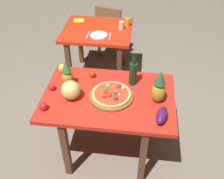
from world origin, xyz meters
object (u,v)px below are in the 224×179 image
wine_bottle (133,73)px  drinking_glass_juice (127,22)px  melon (71,90)px  bell_pepper (63,68)px  dinner_plate (99,35)px  fork_utensil (88,35)px  tomato_by_bottle (92,74)px  pineapple_right (159,88)px  pizza (112,94)px  tomato_near_board (43,106)px  knife_utensil (110,36)px  drinking_glass_water (121,25)px  tomato_at_corner (52,87)px  eggplant (162,115)px  background_table (97,38)px  dining_chair (111,28)px  pineapple_left (67,74)px  pizza_board (111,96)px

wine_bottle → drinking_glass_juice: 1.24m
melon → bell_pepper: size_ratio=1.86×
dinner_plate → fork_utensil: size_ratio=1.22×
tomato_by_bottle → dinner_plate: tomato_by_bottle is taller
pineapple_right → bell_pepper: 1.02m
fork_utensil → melon: bearing=-85.9°
pizza → tomato_near_board: bearing=-157.7°
pizza → knife_utensil: (-0.17, 1.14, -0.04)m
dinner_plate → wine_bottle: bearing=-61.9°
dinner_plate → drinking_glass_water: bearing=41.0°
drinking_glass_water → knife_utensil: size_ratio=0.56×
tomato_by_bottle → tomato_at_corner: size_ratio=1.03×
dinner_plate → eggplant: bearing=-61.0°
wine_bottle → bell_pepper: (-0.72, 0.10, -0.08)m
bell_pepper → fork_utensil: bearing=82.9°
pineapple_right → drinking_glass_water: 1.44m
background_table → pizza: 1.37m
drinking_glass_water → fork_utensil: (-0.40, -0.23, -0.05)m
background_table → pineapple_right: size_ratio=2.72×
background_table → dining_chair: (0.10, 0.61, -0.16)m
tomato_near_board → dinner_plate: 1.39m
wine_bottle → tomato_at_corner: (-0.75, -0.19, -0.09)m
dining_chair → drinking_glass_juice: bearing=135.0°
wine_bottle → bell_pepper: 0.73m
pizza → drinking_glass_water: drinking_glass_water is taller
dining_chair → eggplant: eggplant is taller
melon → knife_utensil: 1.21m
pineapple_left → tomato_by_bottle: pineapple_left is taller
background_table → tomato_at_corner: bearing=-99.5°
wine_bottle → knife_utensil: size_ratio=1.87×
tomato_near_board → drinking_glass_juice: (0.58, 1.69, 0.01)m
pizza → dinner_plate: pizza is taller
pineapple_right → melon: pineapple_right is taller
pineapple_right → drinking_glass_juice: (-0.39, 1.46, -0.10)m
tomato_by_bottle → pizza_board: bearing=-51.4°
dining_chair → pineapple_left: bearing=98.0°
bell_pepper → eggplant: size_ratio=0.48×
bell_pepper → dinner_plate: bearing=73.4°
pineapple_left → fork_utensil: (-0.01, 1.01, -0.12)m
pineapple_right → knife_utensil: size_ratio=1.83×
fork_utensil → dining_chair: bearing=76.5°
pineapple_left → tomato_at_corner: 0.19m
dining_chair → drinking_glass_water: (0.21, -0.56, 0.33)m
pineapple_right → tomato_at_corner: 0.99m
pizza → fork_utensil: bearing=111.5°
dinner_plate → dining_chair: bearing=86.5°
background_table → drinking_glass_juice: size_ratio=8.91×
background_table → eggplant: 1.74m
dinner_plate → fork_utensil: 0.14m
pineapple_right → tomato_near_board: pineapple_right is taller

